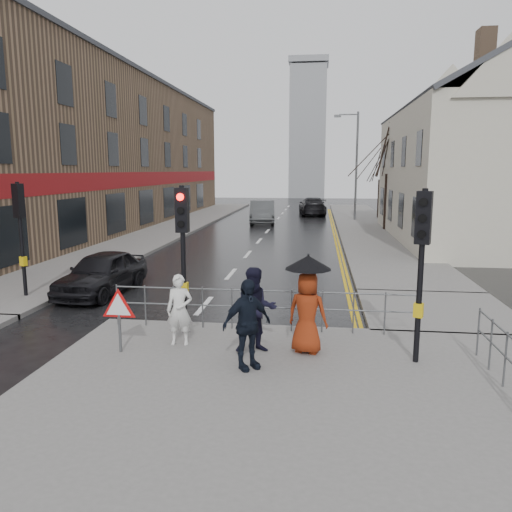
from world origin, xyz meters
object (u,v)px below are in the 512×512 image
(pedestrian_a, at_px, (180,310))
(pedestrian_b, at_px, (256,310))
(car_mid, at_px, (262,212))
(pedestrian_with_umbrella, at_px, (308,300))
(car_parked, at_px, (102,273))
(pedestrian_d, at_px, (247,324))

(pedestrian_a, xyz_separation_m, pedestrian_b, (1.69, -0.25, 0.12))
(car_mid, bearing_deg, pedestrian_with_umbrella, -87.71)
(pedestrian_b, bearing_deg, car_mid, 80.57)
(pedestrian_with_umbrella, distance_m, car_parked, 8.12)
(pedestrian_b, bearing_deg, car_parked, 123.16)
(pedestrian_with_umbrella, bearing_deg, pedestrian_d, -138.11)
(pedestrian_with_umbrella, distance_m, pedestrian_d, 1.51)
(pedestrian_a, distance_m, car_parked, 5.97)
(pedestrian_a, xyz_separation_m, car_mid, (-1.18, 26.44, -0.08))
(car_parked, bearing_deg, pedestrian_d, -41.40)
(pedestrian_d, height_order, car_mid, pedestrian_d)
(pedestrian_a, relative_size, pedestrian_b, 0.86)
(pedestrian_a, distance_m, pedestrian_with_umbrella, 2.77)
(pedestrian_a, xyz_separation_m, car_parked, (-3.82, 4.59, -0.23))
(pedestrian_with_umbrella, bearing_deg, pedestrian_b, -175.29)
(pedestrian_b, xyz_separation_m, pedestrian_with_umbrella, (1.05, 0.09, 0.22))
(pedestrian_with_umbrella, bearing_deg, car_mid, 98.40)
(car_mid, bearing_deg, car_parked, -102.99)
(pedestrian_b, distance_m, car_mid, 26.84)
(pedestrian_b, distance_m, pedestrian_d, 0.91)
(pedestrian_d, relative_size, car_mid, 0.35)
(pedestrian_a, bearing_deg, car_mid, 86.73)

